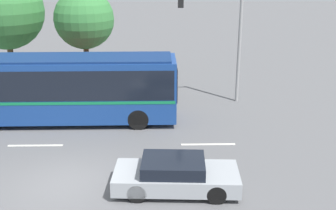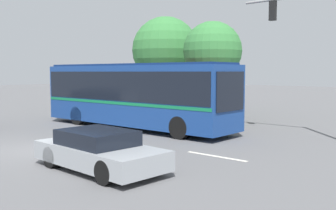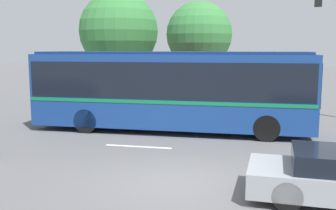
{
  "view_description": "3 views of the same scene",
  "coord_description": "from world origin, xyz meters",
  "px_view_note": "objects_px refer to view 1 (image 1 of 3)",
  "views": [
    {
      "loc": [
        3.46,
        -13.55,
        7.71
      ],
      "look_at": [
        3.79,
        2.94,
        2.0
      ],
      "focal_mm": 44.9,
      "sensor_mm": 36.0,
      "label": 1
    },
    {
      "loc": [
        12.98,
        -7.74,
        2.91
      ],
      "look_at": [
        1.1,
        5.97,
        1.36
      ],
      "focal_mm": 41.76,
      "sensor_mm": 36.0,
      "label": 2
    },
    {
      "loc": [
        1.88,
        -9.62,
        3.45
      ],
      "look_at": [
        -1.6,
        6.31,
        1.09
      ],
      "focal_mm": 42.03,
      "sensor_mm": 36.0,
      "label": 3
    }
  ],
  "objects_px": {
    "sedan_foreground": "(176,175)",
    "street_tree_left": "(5,11)",
    "traffic_light_pole": "(221,26)",
    "street_tree_centre": "(84,19)",
    "city_bus": "(59,86)"
  },
  "relations": [
    {
      "from": "sedan_foreground",
      "to": "street_tree_left",
      "type": "distance_m",
      "value": 18.85
    },
    {
      "from": "traffic_light_pole",
      "to": "street_tree_centre",
      "type": "height_order",
      "value": "traffic_light_pole"
    },
    {
      "from": "traffic_light_pole",
      "to": "street_tree_centre",
      "type": "bearing_deg",
      "value": -24.1
    },
    {
      "from": "traffic_light_pole",
      "to": "street_tree_left",
      "type": "relative_size",
      "value": 0.92
    },
    {
      "from": "sedan_foreground",
      "to": "street_tree_centre",
      "type": "distance_m",
      "value": 14.86
    },
    {
      "from": "city_bus",
      "to": "traffic_light_pole",
      "type": "bearing_deg",
      "value": 19.91
    },
    {
      "from": "street_tree_left",
      "to": "traffic_light_pole",
      "type": "bearing_deg",
      "value": -21.27
    },
    {
      "from": "sedan_foreground",
      "to": "traffic_light_pole",
      "type": "bearing_deg",
      "value": 76.86
    },
    {
      "from": "traffic_light_pole",
      "to": "street_tree_centre",
      "type": "relative_size",
      "value": 1.06
    },
    {
      "from": "city_bus",
      "to": "traffic_light_pole",
      "type": "xyz_separation_m",
      "value": [
        8.29,
        3.06,
        2.4
      ]
    },
    {
      "from": "street_tree_centre",
      "to": "city_bus",
      "type": "bearing_deg",
      "value": -92.1
    },
    {
      "from": "traffic_light_pole",
      "to": "street_tree_left",
      "type": "bearing_deg",
      "value": -21.27
    },
    {
      "from": "city_bus",
      "to": "street_tree_left",
      "type": "height_order",
      "value": "street_tree_left"
    },
    {
      "from": "city_bus",
      "to": "traffic_light_pole",
      "type": "distance_m",
      "value": 9.16
    },
    {
      "from": "sedan_foreground",
      "to": "street_tree_centre",
      "type": "relative_size",
      "value": 0.73
    }
  ]
}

